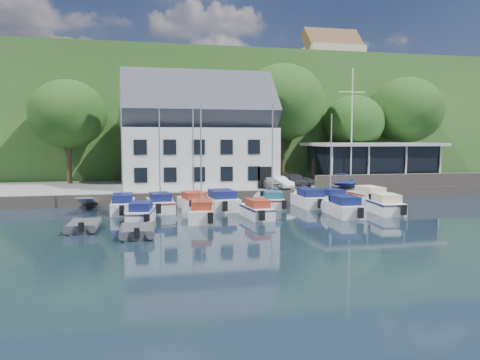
% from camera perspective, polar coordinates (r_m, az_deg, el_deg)
% --- Properties ---
extents(ground, '(180.00, 180.00, 0.00)m').
position_cam_1_polar(ground, '(31.54, 11.76, -5.09)').
color(ground, black).
rests_on(ground, ground).
extents(quay, '(60.00, 13.00, 1.00)m').
position_cam_1_polar(quay, '(47.81, 3.14, -0.99)').
color(quay, gray).
rests_on(quay, ground).
extents(quay_face, '(60.00, 0.30, 1.00)m').
position_cam_1_polar(quay_face, '(41.63, 5.55, -1.89)').
color(quay_face, '#6F6259').
rests_on(quay_face, ground).
extents(hillside, '(160.00, 75.00, 16.00)m').
position_cam_1_polar(hillside, '(91.24, -4.43, 6.55)').
color(hillside, '#244B1C').
rests_on(hillside, ground).
extents(field_patch, '(50.00, 30.00, 0.30)m').
position_cam_1_polar(field_patch, '(101.04, -0.54, 11.04)').
color(field_patch, '#4F5F2F').
rests_on(field_patch, hillside).
extents(farmhouse, '(10.40, 7.00, 8.20)m').
position_cam_1_polar(farmhouse, '(88.74, 11.16, 14.37)').
color(farmhouse, '#BFAE8F').
rests_on(farmhouse, hillside).
extents(harbor_building, '(14.40, 8.20, 8.70)m').
position_cam_1_polar(harbor_building, '(45.17, -5.10, 4.81)').
color(harbor_building, silver).
rests_on(harbor_building, quay).
extents(club_pavilion, '(13.20, 7.20, 4.10)m').
position_cam_1_polar(club_pavilion, '(50.35, 15.78, 2.04)').
color(club_pavilion, black).
rests_on(club_pavilion, quay).
extents(seawall, '(18.00, 0.50, 1.20)m').
position_cam_1_polar(seawall, '(46.98, 19.47, -0.02)').
color(seawall, '#6F6259').
rests_on(seawall, quay).
extents(gangway, '(1.20, 6.00, 1.40)m').
position_cam_1_polar(gangway, '(37.87, -17.96, -3.56)').
color(gangway, '#B8B8BC').
rests_on(gangway, ground).
extents(car_silver, '(1.67, 3.47, 1.14)m').
position_cam_1_polar(car_silver, '(42.64, 3.62, -0.27)').
color(car_silver, '#A6A6AB').
rests_on(car_silver, quay).
extents(car_white, '(2.13, 3.49, 1.09)m').
position_cam_1_polar(car_white, '(42.86, 4.81, -0.29)').
color(car_white, silver).
rests_on(car_white, quay).
extents(car_dgrey, '(2.27, 4.52, 1.26)m').
position_cam_1_polar(car_dgrey, '(44.61, 6.63, 0.01)').
color(car_dgrey, '#2F2F34').
rests_on(car_dgrey, quay).
extents(car_blue, '(2.58, 4.27, 1.36)m').
position_cam_1_polar(car_blue, '(45.41, 12.17, 0.09)').
color(car_blue, navy).
rests_on(car_blue, quay).
extents(flagpole, '(2.66, 0.20, 11.09)m').
position_cam_1_polar(flagpole, '(45.50, 13.46, 6.21)').
color(flagpole, silver).
rests_on(flagpole, quay).
extents(tree_0, '(7.65, 7.65, 10.46)m').
position_cam_1_polar(tree_0, '(50.46, -20.19, 5.54)').
color(tree_0, '#10340F').
rests_on(tree_0, quay).
extents(tree_1, '(6.92, 6.92, 9.46)m').
position_cam_1_polar(tree_1, '(50.14, -10.74, 5.19)').
color(tree_1, '#10340F').
rests_on(tree_1, quay).
extents(tree_2, '(8.51, 8.51, 11.63)m').
position_cam_1_polar(tree_2, '(51.65, -1.13, 6.47)').
color(tree_2, '#10340F').
rests_on(tree_2, quay).
extents(tree_3, '(9.37, 9.37, 12.80)m').
position_cam_1_polar(tree_3, '(52.59, 5.20, 7.07)').
color(tree_3, '#10340F').
rests_on(tree_3, quay).
extents(tree_4, '(7.02, 7.02, 9.60)m').
position_cam_1_polar(tree_4, '(56.32, 13.68, 5.18)').
color(tree_4, '#10340F').
rests_on(tree_4, quay).
extents(tree_5, '(8.67, 8.67, 11.84)m').
position_cam_1_polar(tree_5, '(59.73, 19.58, 6.09)').
color(tree_5, '#10340F').
rests_on(tree_5, quay).
extents(boat_r1_0, '(1.90, 6.26, 8.79)m').
position_cam_1_polar(boat_r1_0, '(35.58, -14.20, 3.11)').
color(boat_r1_0, silver).
rests_on(boat_r1_0, ground).
extents(boat_r1_1, '(2.41, 5.77, 8.78)m').
position_cam_1_polar(boat_r1_1, '(35.68, -9.77, 3.18)').
color(boat_r1_1, silver).
rests_on(boat_r1_1, ground).
extents(boat_r1_2, '(2.74, 5.80, 8.68)m').
position_cam_1_polar(boat_r1_2, '(36.23, -5.73, 3.18)').
color(boat_r1_2, silver).
rests_on(boat_r1_2, ground).
extents(boat_r1_3, '(2.68, 6.73, 1.54)m').
position_cam_1_polar(boat_r1_3, '(36.76, -2.30, -2.36)').
color(boat_r1_3, silver).
rests_on(boat_r1_3, ground).
extents(boat_r1_4, '(2.61, 5.66, 8.20)m').
position_cam_1_polar(boat_r1_4, '(37.34, 3.96, 2.88)').
color(boat_r1_4, silver).
rests_on(boat_r1_4, ground).
extents(boat_r1_5, '(2.10, 6.06, 1.48)m').
position_cam_1_polar(boat_r1_5, '(38.49, 8.43, -2.12)').
color(boat_r1_5, silver).
rests_on(boat_r1_5, ground).
extents(boat_r1_6, '(2.42, 5.49, 8.36)m').
position_cam_1_polar(boat_r1_6, '(39.44, 11.03, 3.03)').
color(boat_r1_6, silver).
rests_on(boat_r1_6, ground).
extents(boat_r1_7, '(2.31, 6.72, 1.56)m').
position_cam_1_polar(boat_r1_7, '(40.71, 15.41, -1.81)').
color(boat_r1_7, silver).
rests_on(boat_r1_7, ground).
extents(boat_r2_0, '(2.47, 5.76, 1.38)m').
position_cam_1_polar(boat_r2_0, '(31.61, -11.96, -3.80)').
color(boat_r2_0, silver).
rests_on(boat_r2_0, ground).
extents(boat_r2_1, '(2.53, 5.14, 8.75)m').
position_cam_1_polar(boat_r2_1, '(30.90, -4.77, 2.95)').
color(boat_r2_1, silver).
rests_on(boat_r2_1, ground).
extents(boat_r2_2, '(1.98, 5.33, 1.34)m').
position_cam_1_polar(boat_r2_2, '(32.54, 2.05, -3.48)').
color(boat_r2_2, silver).
rests_on(boat_r2_2, ground).
extents(boat_r2_3, '(2.34, 6.14, 1.46)m').
position_cam_1_polar(boat_r2_3, '(34.35, 12.52, -3.05)').
color(boat_r2_3, silver).
rests_on(boat_r2_3, ground).
extents(boat_r2_4, '(2.57, 5.80, 1.48)m').
position_cam_1_polar(boat_r2_4, '(36.21, 17.22, -2.74)').
color(boat_r2_4, silver).
rests_on(boat_r2_4, ground).
extents(dinghy_0, '(2.04, 3.27, 0.75)m').
position_cam_1_polar(dinghy_0, '(29.68, -18.56, -5.15)').
color(dinghy_0, '#353539').
rests_on(dinghy_0, ground).
extents(dinghy_1, '(1.98, 3.30, 0.77)m').
position_cam_1_polar(dinghy_1, '(27.13, -12.47, -5.92)').
color(dinghy_1, '#353539').
rests_on(dinghy_1, ground).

